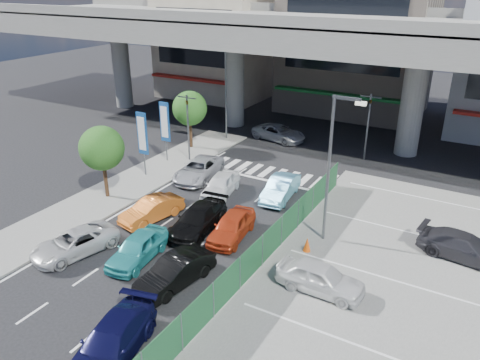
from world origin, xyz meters
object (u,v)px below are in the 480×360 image
Objects in this scene: street_lamp_left at (228,85)px; crossing_wagon_silver at (279,133)px; taxi_orange_right at (232,226)px; traffic_cone at (307,244)px; parked_sedan_white at (320,278)px; wagon_silver_front_left at (199,169)px; taxi_teal_mid at (138,248)px; hatch_black_mid_right at (175,272)px; kei_truck_front_right at (281,188)px; taxi_orange_left at (152,210)px; sedan_white_front_mid at (221,185)px; sedan_white_mid_left at (75,243)px; sedan_black_mid at (198,219)px; minivan_navy_back at (111,342)px; parked_sedan_dgrey at (464,247)px; street_lamp_right at (333,158)px; signboard_far at (165,124)px; traffic_light_left at (187,112)px; signboard_near at (142,135)px; tree_near at (102,148)px; tree_far at (190,108)px; traffic_light_right at (369,111)px.

street_lamp_left is 6.05m from crossing_wagon_silver.
traffic_cone is at bearing 1.33° from taxi_orange_right.
wagon_silver_front_left is at bearing 57.37° from parked_sedan_white.
taxi_teal_mid is 0.97× the size of hatch_black_mid_right.
wagon_silver_front_left is 6.40m from kei_truck_front_right.
hatch_black_mid_right is 7.06m from traffic_cone.
taxi_orange_left is 8.32m from kei_truck_front_right.
crossing_wagon_silver is (-1.47, 11.93, -0.03)m from sedan_white_front_mid.
taxi_orange_right reaches higher than crossing_wagon_silver.
parked_sedan_white is at bearing -27.75° from taxi_orange_right.
sedan_black_mid is at bearing 65.19° from sedan_white_mid_left.
parked_sedan_dgrey is (10.67, 13.77, 0.02)m from minivan_navy_back.
parked_sedan_white is (1.32, -4.46, -4.02)m from street_lamp_right.
taxi_orange_right is 5.23× the size of traffic_cone.
parked_sedan_white is (8.90, 2.12, 0.06)m from taxi_teal_mid.
traffic_cone is (-1.78, 2.82, -0.30)m from parked_sedan_white.
taxi_orange_right is 6.31m from parked_sedan_white.
kei_truck_front_right is at bearing -8.10° from signboard_far.
parked_sedan_dgrey is (17.46, 9.39, 0.09)m from sedan_white_mid_left.
taxi_orange_right is (-4.61, -2.30, -4.08)m from street_lamp_right.
traffic_light_left reaches higher than taxi_orange_right.
taxi_orange_right reaches higher than taxi_orange_left.
sedan_black_mid is 1.17× the size of taxi_orange_right.
crossing_wagon_silver is at bearing 74.66° from wagon_silver_front_left.
traffic_light_left is at bearing 132.65° from sedan_white_front_mid.
street_lamp_left is at bearing 114.07° from taxi_orange_right.
traffic_light_left is 1.11× the size of signboard_far.
sedan_white_mid_left is at bearing -69.83° from signboard_near.
parked_sedan_dgrey is at bearing -8.82° from signboard_far.
kei_truck_front_right reaches higher than traffic_cone.
traffic_light_left is 18.32m from parked_sedan_white.
parked_sedan_white is (15.50, -2.46, -2.64)m from tree_near.
parked_sedan_dgrey is at bearing 39.29° from minivan_navy_back.
street_lamp_left is at bearing 131.16° from kei_truck_front_right.
tree_far reaches higher than parked_sedan_white.
traffic_light_right is 16.83m from signboard_near.
sedan_black_mid is at bearing 121.27° from hatch_black_mid_right.
taxi_teal_mid is at bearing -34.74° from tree_near.
wagon_silver_front_left is 1.01× the size of crossing_wagon_silver.
taxi_orange_right is (10.16, -7.29, -2.37)m from signboard_far.
minivan_navy_back is 6.58m from taxi_teal_mid.
sedan_white_front_mid is at bearing -23.72° from signboard_far.
street_lamp_left reaches higher than signboard_near.
street_lamp_left reaches higher than sedan_black_mid.
wagon_silver_front_left reaches higher than traffic_cone.
traffic_light_right is at bearing 4.83° from street_lamp_left.
traffic_light_right is at bearing 90.05° from hatch_black_mid_right.
sedan_white_front_mid is (-3.43, 4.34, 0.00)m from taxi_orange_right.
hatch_black_mid_right is at bearing -122.67° from street_lamp_right.
street_lamp_right is 10.94m from taxi_orange_left.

